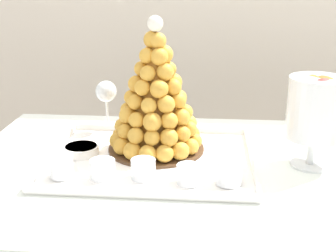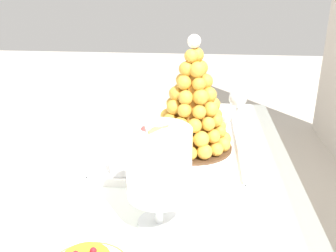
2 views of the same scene
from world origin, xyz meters
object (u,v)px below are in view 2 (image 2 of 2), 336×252
Objects in this scene: croquembouche at (192,106)px; wine_glass at (238,100)px; dessert_cup_centre at (137,138)px; dessert_cup_right at (120,164)px; creme_brulee_ramekin at (181,122)px; macaron_goblet at (159,164)px; serving_tray at (173,147)px; dessert_cup_mid_right at (125,152)px; dessert_cup_left at (144,117)px; dessert_cup_mid_left at (140,127)px.

wine_glass is at bearing 137.38° from croquembouche.
dessert_cup_centre is 0.21m from dessert_cup_right.
croquembouche reaches higher than wine_glass.
dessert_cup_right is at bearing -20.63° from creme_brulee_ramekin.
dessert_cup_centre is 0.98× the size of dessert_cup_right.
dessert_cup_centre is (-0.01, -0.19, -0.12)m from croquembouche.
macaron_goblet is 0.63m from wine_glass.
dessert_cup_mid_right is (0.11, -0.14, 0.02)m from serving_tray.
serving_tray is 0.20m from creme_brulee_ramekin.
macaron_goblet is (0.62, -0.01, 0.14)m from creme_brulee_ramekin.
dessert_cup_left is 0.97× the size of dessert_cup_centre.
croquembouche is at bearing 42.02° from dessert_cup_left.
dessert_cup_left is at bearing -178.78° from dessert_cup_mid_left.
croquembouche is at bearing 84.01° from serving_tray.
macaron_goblet reaches higher than dessert_cup_right.
dessert_cup_centre is at bearing 170.50° from dessert_cup_mid_right.
croquembouche reaches higher than serving_tray.
dessert_cup_right is 0.43m from creme_brulee_ramekin.
dessert_cup_centre is 0.37× the size of wine_glass.
croquembouche reaches higher than dessert_cup_centre.
wine_glass reaches higher than dessert_cup_left.
serving_tray is 0.25m from dessert_cup_left.
dessert_cup_right is at bearing -0.63° from dessert_cup_left.
dessert_cup_centre reaches higher than serving_tray.
croquembouche reaches higher than dessert_cup_left.
croquembouche is 0.30m from dessert_cup_right.
dessert_cup_centre is (0.20, 0.01, -0.00)m from dessert_cup_left.
dessert_cup_right is at bearing -1.26° from dessert_cup_mid_left.
dessert_cup_mid_right is at bearing -155.16° from macaron_goblet.
dessert_cup_right is (0.10, 0.01, 0.01)m from dessert_cup_mid_right.
dessert_cup_mid_right is 0.23× the size of macaron_goblet.
dessert_cup_mid_left is at bearing -120.28° from croquembouche.
dessert_cup_mid_left is 0.63× the size of creme_brulee_ramekin.
dessert_cup_centre is 0.11m from dessert_cup_mid_right.
creme_brulee_ramekin reaches higher than serving_tray.
wine_glass is at bearing 126.86° from serving_tray.
dessert_cup_mid_left reaches higher than serving_tray.
creme_brulee_ramekin is at bearing 144.37° from dessert_cup_centre.
dessert_cup_mid_left is 0.56m from macaron_goblet.
wine_glass reaches higher than creme_brulee_ramekin.
dessert_cup_left is at bearing 178.10° from dessert_cup_mid_right.
dessert_cup_centre is 0.63× the size of creme_brulee_ramekin.
dessert_cup_right is 0.29m from macaron_goblet.
dessert_cup_left is at bearing -147.91° from serving_tray.
dessert_cup_centre is at bearing -64.95° from wine_glass.
dessert_cup_left is 0.36× the size of wine_glass.
dessert_cup_centre reaches higher than creme_brulee_ramekin.
dessert_cup_right reaches higher than dessert_cup_mid_right.
macaron_goblet is (0.53, 0.13, 0.13)m from dessert_cup_mid_left.
creme_brulee_ramekin is at bearing 122.76° from dessert_cup_mid_left.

